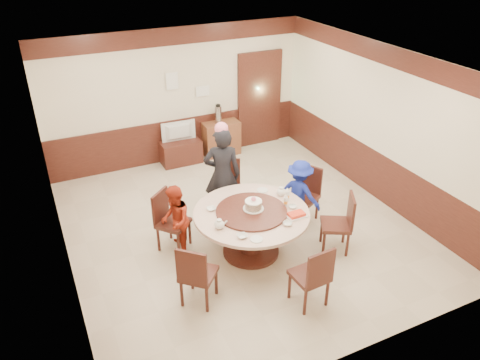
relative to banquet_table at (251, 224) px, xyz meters
name	(u,v)px	position (x,y,z in m)	size (l,w,h in m)	color
room	(240,170)	(0.15, 0.72, 0.55)	(6.00, 6.04, 2.84)	beige
banquet_table	(251,224)	(0.00, 0.00, 0.00)	(1.75, 1.75, 0.78)	#421B14
chair_0	(304,204)	(1.24, 0.45, -0.23)	(0.60, 0.60, 0.97)	#421B14
chair_1	(228,197)	(0.16, 1.23, -0.23)	(0.59, 0.59, 0.97)	#421B14
chair_2	(173,231)	(-1.05, 0.67, -0.23)	(0.62, 0.62, 0.97)	#421B14
chair_3	(198,283)	(-1.13, -0.66, -0.23)	(0.62, 0.62, 0.97)	#421B14
chair_4	(310,285)	(0.21, -1.33, -0.23)	(0.47, 0.48, 0.97)	#421B14
chair_5	(336,233)	(1.24, -0.49, -0.23)	(0.60, 0.60, 0.97)	#421B14
person_standing	(222,175)	(0.00, 1.09, 0.32)	(0.62, 0.41, 1.70)	black
person_red	(175,221)	(-1.03, 0.52, 0.04)	(0.56, 0.44, 1.15)	#A62B16
person_blue	(299,193)	(1.09, 0.39, 0.06)	(0.77, 0.44, 1.19)	#18289C
birthday_cake	(253,205)	(0.04, 0.03, 0.32)	(0.32, 0.32, 0.21)	white
teapot_left	(219,225)	(-0.60, -0.18, 0.28)	(0.17, 0.15, 0.13)	white
teapot_right	(281,192)	(0.65, 0.24, 0.28)	(0.17, 0.15, 0.13)	white
bowl_0	(211,209)	(-0.52, 0.32, 0.23)	(0.14, 0.14, 0.03)	white
bowl_1	(287,224)	(0.31, -0.53, 0.24)	(0.13, 0.13, 0.04)	white
bowl_2	(242,236)	(-0.40, -0.52, 0.23)	(0.15, 0.15, 0.04)	white
bowl_3	(293,207)	(0.61, -0.17, 0.24)	(0.13, 0.13, 0.04)	white
saucer_near	(256,239)	(-0.25, -0.65, 0.22)	(0.18, 0.18, 0.01)	white
saucer_far	(262,190)	(0.45, 0.50, 0.22)	(0.18, 0.18, 0.01)	white
shrimp_platter	(296,215)	(0.54, -0.39, 0.24)	(0.30, 0.20, 0.06)	white
bottle_0	(286,202)	(0.55, -0.07, 0.30)	(0.06, 0.06, 0.16)	white
bottle_1	(287,196)	(0.66, 0.07, 0.30)	(0.06, 0.06, 0.16)	white
tv_stand	(181,152)	(0.05, 3.46, -0.28)	(0.85, 0.45, 0.50)	#421B14
television	(180,132)	(0.05, 3.46, 0.18)	(0.73, 0.10, 0.42)	gray
side_cabinet	(221,138)	(1.01, 3.49, -0.16)	(0.80, 0.40, 0.75)	brown
thermos	(218,115)	(0.95, 3.49, 0.41)	(0.15, 0.15, 0.38)	silver
notice_left	(172,81)	(0.04, 3.67, 1.22)	(0.25, 0.00, 0.35)	white
notice_right	(203,91)	(0.69, 3.67, 0.92)	(0.30, 0.00, 0.22)	white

